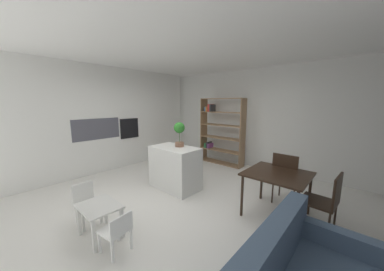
% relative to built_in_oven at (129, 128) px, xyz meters
% --- Properties ---
extents(ground_plane, '(8.84, 8.84, 0.00)m').
position_rel_built_in_oven_xyz_m(ground_plane, '(2.53, -0.45, -1.13)').
color(ground_plane, silver).
extents(ceiling_slab, '(6.43, 5.75, 0.06)m').
position_rel_built_in_oven_xyz_m(ceiling_slab, '(2.53, -0.45, 1.74)').
color(ceiling_slab, white).
rests_on(ceiling_slab, ground_plane).
extents(back_partition, '(6.43, 0.06, 2.84)m').
position_rel_built_in_oven_xyz_m(back_partition, '(2.53, 2.40, 0.29)').
color(back_partition, silver).
rests_on(back_partition, ground_plane).
extents(tall_cabinet_run_left, '(0.61, 5.18, 2.84)m').
position_rel_built_in_oven_xyz_m(tall_cabinet_run_left, '(-0.33, -0.45, 0.29)').
color(tall_cabinet_run_left, white).
rests_on(tall_cabinet_run_left, ground_plane).
extents(cabinet_niche_splashback, '(0.01, 1.21, 0.55)m').
position_rel_built_in_oven_xyz_m(cabinet_niche_splashback, '(-0.02, -0.93, 0.06)').
color(cabinet_niche_splashback, '#4C4C56').
rests_on(cabinet_niche_splashback, ground_plane).
extents(built_in_oven, '(0.06, 0.57, 0.58)m').
position_rel_built_in_oven_xyz_m(built_in_oven, '(0.00, 0.00, 0.00)').
color(built_in_oven, black).
rests_on(built_in_oven, ground_plane).
extents(kitchen_island, '(1.07, 0.64, 0.92)m').
position_rel_built_in_oven_xyz_m(kitchen_island, '(2.19, -0.22, -0.67)').
color(kitchen_island, white).
rests_on(kitchen_island, ground_plane).
extents(potted_plant_on_island, '(0.24, 0.24, 0.54)m').
position_rel_built_in_oven_xyz_m(potted_plant_on_island, '(2.22, -0.10, 0.13)').
color(potted_plant_on_island, brown).
rests_on(potted_plant_on_island, kitchen_island).
extents(open_bookshelf, '(1.43, 0.34, 2.01)m').
position_rel_built_in_oven_xyz_m(open_bookshelf, '(1.88, 1.99, -0.09)').
color(open_bookshelf, '#997551').
rests_on(open_bookshelf, ground_plane).
extents(child_table, '(0.59, 0.46, 0.47)m').
position_rel_built_in_oven_xyz_m(child_table, '(2.60, -2.05, -0.74)').
color(child_table, silver).
rests_on(child_table, ground_plane).
extents(child_chair_right, '(0.36, 0.36, 0.53)m').
position_rel_built_in_oven_xyz_m(child_chair_right, '(3.08, -2.04, -0.82)').
color(child_chair_right, white).
rests_on(child_chair_right, ground_plane).
extents(child_chair_left, '(0.32, 0.32, 0.64)m').
position_rel_built_in_oven_xyz_m(child_chair_left, '(2.12, -2.05, -0.77)').
color(child_chair_left, white).
rests_on(child_chair_left, ground_plane).
extents(dining_table, '(0.94, 0.92, 0.74)m').
position_rel_built_in_oven_xyz_m(dining_table, '(4.24, 0.15, -0.47)').
color(dining_table, black).
rests_on(dining_table, ground_plane).
extents(dining_chair_far, '(0.43, 0.46, 0.97)m').
position_rel_built_in_oven_xyz_m(dining_chair_far, '(4.24, 0.63, -0.56)').
color(dining_chair_far, black).
rests_on(dining_chair_far, ground_plane).
extents(dining_chair_window_side, '(0.48, 0.49, 0.90)m').
position_rel_built_in_oven_xyz_m(dining_chair_window_side, '(4.93, 0.15, -0.60)').
color(dining_chair_window_side, black).
rests_on(dining_chair_window_side, ground_plane).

